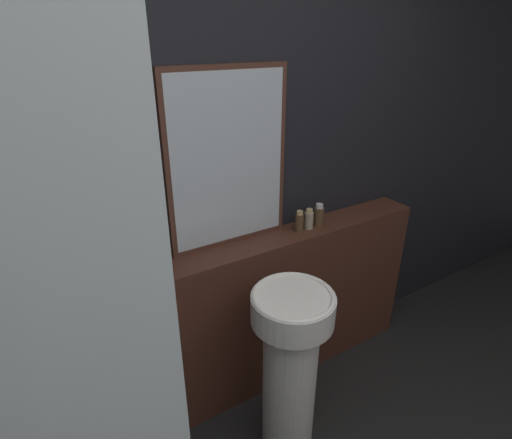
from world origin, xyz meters
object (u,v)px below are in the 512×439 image
at_px(shampoo_bottle, 299,222).
at_px(conditioner_bottle, 309,219).
at_px(lotion_bottle, 319,215).
at_px(towel_stack, 144,267).
at_px(pedestal_sink, 290,363).
at_px(mirror, 228,161).

bearing_deg(shampoo_bottle, conditioner_bottle, 0.00).
relative_size(conditioner_bottle, lotion_bottle, 0.89).
distance_m(towel_stack, lotion_bottle, 1.02).
bearing_deg(shampoo_bottle, towel_stack, 180.00).
height_order(pedestal_sink, towel_stack, towel_stack).
bearing_deg(mirror, lotion_bottle, -9.37).
bearing_deg(conditioner_bottle, mirror, 169.18).
distance_m(mirror, conditioner_bottle, 0.60).
relative_size(mirror, towel_stack, 4.86).
height_order(mirror, conditioner_bottle, mirror).
xyz_separation_m(pedestal_sink, lotion_bottle, (0.49, 0.43, 0.51)).
relative_size(mirror, lotion_bottle, 6.73).
xyz_separation_m(towel_stack, lotion_bottle, (1.02, 0.00, 0.01)).
xyz_separation_m(pedestal_sink, towel_stack, (-0.53, 0.43, 0.49)).
xyz_separation_m(mirror, shampoo_bottle, (0.39, -0.09, -0.39)).
height_order(pedestal_sink, lotion_bottle, lotion_bottle).
bearing_deg(towel_stack, shampoo_bottle, 0.00).
height_order(mirror, lotion_bottle, mirror).
relative_size(shampoo_bottle, conditioner_bottle, 1.04).
height_order(towel_stack, conditioner_bottle, conditioner_bottle).
xyz_separation_m(pedestal_sink, conditioner_bottle, (0.42, 0.43, 0.50)).
bearing_deg(pedestal_sink, conditioner_bottle, 45.92).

